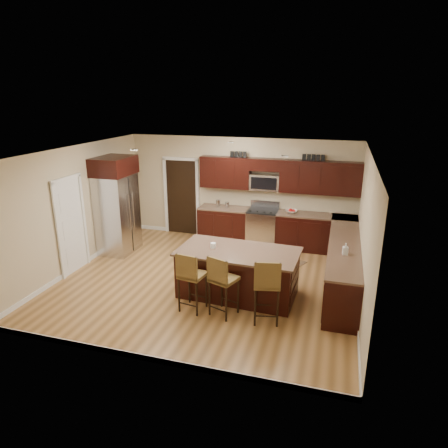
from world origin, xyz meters
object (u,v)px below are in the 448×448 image
(island, at_px, (238,274))
(stool_mid, at_px, (222,279))
(range, at_px, (262,227))
(refrigerator, at_px, (117,205))
(stool_left, at_px, (190,275))
(stool_right, at_px, (267,284))

(island, height_order, stool_mid, stool_mid)
(range, relative_size, refrigerator, 0.47)
(range, relative_size, stool_left, 0.98)
(range, relative_size, stool_right, 0.95)
(stool_left, relative_size, stool_right, 0.96)
(stool_left, bearing_deg, island, 61.71)
(stool_left, distance_m, stool_mid, 0.57)
(island, xyz_separation_m, stool_left, (-0.65, -0.85, 0.27))
(island, bearing_deg, refrigerator, 160.69)
(stool_right, xyz_separation_m, refrigerator, (-4.09, 2.21, 0.47))
(island, height_order, stool_left, stool_left)
(stool_mid, distance_m, stool_right, 0.79)
(range, height_order, stool_right, stool_right)
(range, xyz_separation_m, stool_right, (0.80, -3.67, 0.26))
(refrigerator, bearing_deg, island, -22.00)
(range, bearing_deg, island, -88.36)
(stool_left, bearing_deg, stool_right, 9.17)
(stool_right, distance_m, refrigerator, 4.68)
(range, distance_m, stool_mid, 3.67)
(range, xyz_separation_m, stool_left, (-0.57, -3.66, 0.23))
(island, relative_size, refrigerator, 0.99)
(stool_right, height_order, refrigerator, refrigerator)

